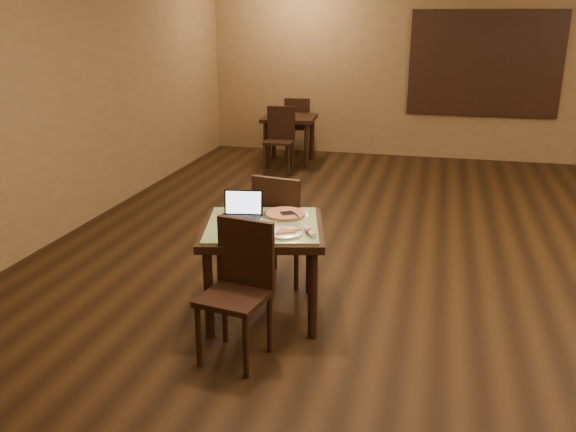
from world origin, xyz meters
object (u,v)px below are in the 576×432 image
(other_table_b_chair_near, at_px, (280,136))
(other_table_b_chair_far, at_px, (298,123))
(other_table_b, at_px, (289,124))
(tiled_table, at_px, (263,236))
(laptop, at_px, (241,211))
(pizza_pan, at_px, (285,215))
(chair_main_far, at_px, (281,223))
(chair_main_near, at_px, (239,282))

(other_table_b_chair_near, height_order, other_table_b_chair_far, same)
(other_table_b, xyz_separation_m, other_table_b_chair_near, (-0.01, -0.57, -0.08))
(tiled_table, relative_size, laptop, 3.29)
(laptop, xyz_separation_m, pizza_pan, (0.32, 0.14, -0.05))
(tiled_table, relative_size, chair_main_far, 1.11)
(chair_main_near, relative_size, chair_main_far, 0.97)
(tiled_table, distance_m, other_table_b, 5.25)
(other_table_b, distance_m, other_table_b_chair_near, 0.58)
(chair_main_far, relative_size, other_table_b_chair_near, 1.02)
(chair_main_near, relative_size, pizza_pan, 2.58)
(laptop, relative_size, pizza_pan, 0.90)
(tiled_table, relative_size, other_table_b_chair_far, 1.13)
(laptop, xyz_separation_m, other_table_b_chair_far, (-0.86, 5.61, -0.27))
(other_table_b, bearing_deg, other_table_b_chair_near, -94.70)
(chair_main_near, relative_size, other_table_b_chair_far, 0.99)
(laptop, bearing_deg, tiled_table, -36.05)
(tiled_table, xyz_separation_m, laptop, (-0.20, 0.10, 0.16))
(chair_main_far, bearing_deg, other_table_b_chair_near, -66.08)
(other_table_b, height_order, other_table_b_chair_near, other_table_b_chair_near)
(tiled_table, xyz_separation_m, other_table_b_chair_near, (-1.07, 4.57, -0.11))
(tiled_table, relative_size, other_table_b, 1.29)
(chair_main_near, xyz_separation_m, other_table_b_chair_near, (-1.08, 5.18, 0.00))
(other_table_b, bearing_deg, tiled_table, -82.39)
(tiled_table, xyz_separation_m, chair_main_far, (-0.01, 0.61, -0.10))
(chair_main_near, distance_m, other_table_b_chair_near, 5.30)
(chair_main_near, bearing_deg, other_table_b_chair_near, 111.56)
(laptop, distance_m, other_table_b_chair_far, 5.68)
(pizza_pan, xyz_separation_m, other_table_b_chair_near, (-1.19, 4.33, -0.21))
(other_table_b, bearing_deg, chair_main_near, -83.47)
(chair_main_near, xyz_separation_m, laptop, (-0.21, 0.71, 0.27))
(laptop, height_order, other_table_b_chair_far, other_table_b_chair_far)
(chair_main_near, height_order, laptop, laptop)
(tiled_table, bearing_deg, other_table_b_chair_far, 86.90)
(chair_main_near, xyz_separation_m, pizza_pan, (0.11, 0.86, 0.22))
(laptop, distance_m, other_table_b_chair_near, 4.56)
(chair_main_far, xyz_separation_m, other_table_b_chair_near, (-1.06, 3.95, -0.01))
(chair_main_far, bearing_deg, laptop, 79.07)
(chair_main_far, relative_size, other_table_b_chair_far, 1.02)
(pizza_pan, relative_size, other_table_b_chair_far, 0.38)
(other_table_b_chair_near, bearing_deg, tiled_table, -80.90)
(chair_main_far, distance_m, other_table_b_chair_near, 4.09)
(pizza_pan, bearing_deg, tiled_table, -116.57)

